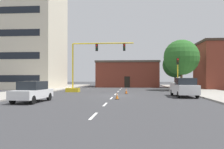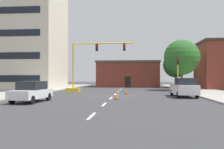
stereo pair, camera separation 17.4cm
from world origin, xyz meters
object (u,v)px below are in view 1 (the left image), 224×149
pickup_truck_white (184,88)px  sedan_white_near_left (32,91)px  traffic_signal_gantry (81,76)px  tree_right_far (175,65)px  tree_right_mid (181,57)px  traffic_cone_roadside_b (117,96)px  traffic_light_pole_right (178,67)px  traffic_cone_roadside_a (126,91)px

pickup_truck_white → sedan_white_near_left: (-13.69, -6.68, -0.09)m
traffic_signal_gantry → tree_right_far: bearing=43.9°
pickup_truck_white → tree_right_mid: bearing=80.0°
tree_right_far → traffic_cone_roadside_b: bearing=-110.9°
traffic_light_pole_right → sedan_white_near_left: (-14.71, -15.74, -2.64)m
sedan_white_near_left → traffic_cone_roadside_a: bearing=54.9°
tree_right_far → traffic_cone_roadside_b: size_ratio=10.81×
traffic_cone_roadside_a → sedan_white_near_left: bearing=-125.1°
tree_right_mid → pickup_truck_white: tree_right_mid is taller
traffic_signal_gantry → sedan_white_near_left: traffic_signal_gantry is taller
sedan_white_near_left → traffic_cone_roadside_a: 13.07m
traffic_signal_gantry → traffic_cone_roadside_b: traffic_signal_gantry is taller
traffic_light_pole_right → pickup_truck_white: bearing=-96.4°
traffic_light_pole_right → traffic_cone_roadside_a: bearing=-144.8°
tree_right_mid → traffic_cone_roadside_b: bearing=-119.4°
traffic_light_pole_right → traffic_cone_roadside_a: size_ratio=6.97×
sedan_white_near_left → tree_right_far: bearing=59.9°
tree_right_mid → sedan_white_near_left: bearing=-129.6°
pickup_truck_white → sedan_white_near_left: size_ratio=1.18×
traffic_light_pole_right → traffic_cone_roadside_b: size_ratio=7.53×
traffic_light_pole_right → tree_right_far: (1.87, 12.90, 0.91)m
traffic_signal_gantry → sedan_white_near_left: (-1.17, -13.82, -1.37)m
sedan_white_near_left → traffic_cone_roadside_a: size_ratio=6.70×
sedan_white_near_left → traffic_signal_gantry: bearing=85.1°
sedan_white_near_left → traffic_cone_roadside_b: bearing=24.7°
traffic_cone_roadside_a → traffic_cone_roadside_b: bearing=-95.1°
tree_right_far → tree_right_mid: tree_right_mid is taller
traffic_signal_gantry → tree_right_far: 21.49m
tree_right_mid → traffic_cone_roadside_a: tree_right_mid is taller
traffic_signal_gantry → pickup_truck_white: traffic_signal_gantry is taller
traffic_light_pole_right → traffic_cone_roadside_a: (-7.19, -5.07, -3.19)m
traffic_signal_gantry → tree_right_mid: (14.74, 5.42, 2.90)m
tree_right_far → pickup_truck_white: bearing=-97.5°
pickup_truck_white → traffic_cone_roadside_b: bearing=-152.8°
tree_right_far → traffic_signal_gantry: bearing=-136.1°
traffic_light_pole_right → pickup_truck_white: traffic_light_pole_right is taller
pickup_truck_white → sedan_white_near_left: pickup_truck_white is taller
sedan_white_near_left → traffic_cone_roadside_b: size_ratio=7.24×
traffic_light_pole_right → traffic_cone_roadside_a: traffic_light_pole_right is taller
tree_right_far → tree_right_mid: (-0.66, -9.40, 0.73)m
traffic_cone_roadside_b → traffic_light_pole_right: bearing=58.0°
traffic_light_pole_right → sedan_white_near_left: 21.71m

